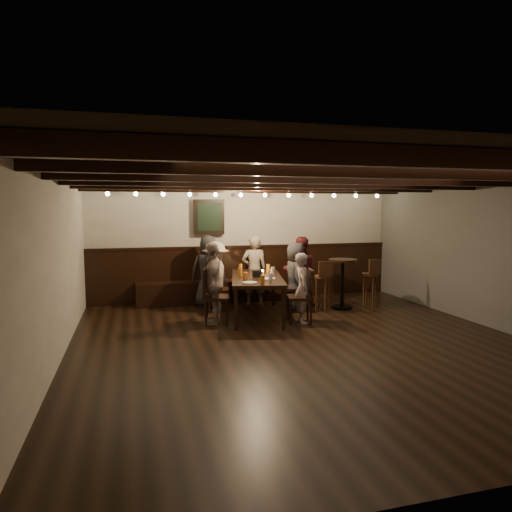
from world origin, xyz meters
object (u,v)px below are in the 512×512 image
object	(u,v)px
chair_left_far	(215,307)
person_bench_right	(300,271)
chair_left_near	(217,297)
person_right_far	(303,288)
person_right_near	(295,277)
high_top_table	(343,276)
chair_right_far	(301,306)
chair_right_near	(294,296)
bar_stool_right	(370,290)
dining_table	(257,280)
person_bench_centre	(254,270)
person_left_near	(215,277)
bar_stool_left	(323,293)
person_left_far	(213,283)
person_bench_left	(209,271)

from	to	relation	value
chair_left_far	person_bench_right	bearing A→B (deg)	129.81
chair_left_near	person_right_far	world-z (taller)	person_right_far
person_right_near	person_right_far	xyz separation A→B (m)	(-0.19, -0.88, -0.05)
high_top_table	chair_left_near	bearing A→B (deg)	171.13
chair_right_far	chair_right_near	bearing A→B (deg)	0.01
person_right_far	person_bench_right	bearing A→B (deg)	-6.34
chair_left_far	bar_stool_right	size ratio (longest dim) A/B	0.96
dining_table	chair_left_near	size ratio (longest dim) A/B	2.40
chair_right_far	person_right_near	distance (m)	0.97
chair_left_near	person_bench_centre	distance (m)	1.03
chair_right_far	person_left_near	world-z (taller)	person_left_near
chair_left_near	person_left_near	bearing A→B (deg)	-90.00
chair_right_near	person_bench_centre	bearing A→B (deg)	50.15
chair_right_near	person_left_near	size ratio (longest dim) A/B	0.68
chair_left_far	person_bench_centre	world-z (taller)	person_bench_centre
person_right_near	person_bench_right	bearing A→B (deg)	-18.43
high_top_table	bar_stool_left	xyz separation A→B (m)	(-0.50, -0.21, -0.27)
dining_table	person_left_far	world-z (taller)	person_left_far
person_bench_left	person_right_far	xyz separation A→B (m)	(1.32, -1.67, -0.11)
person_bench_left	person_left_far	world-z (taller)	person_bench_left
person_left_far	person_left_near	bearing A→B (deg)	-180.00
chair_left_near	person_right_near	distance (m)	1.52
chair_left_far	chair_right_near	distance (m)	1.70
person_bench_right	dining_table	bearing A→B (deg)	45.00
person_right_near	bar_stool_left	xyz separation A→B (m)	(0.44, -0.26, -0.28)
chair_left_far	chair_right_near	world-z (taller)	chair_left_far
dining_table	person_right_near	size ratio (longest dim) A/B	1.61
chair_left_near	high_top_table	bearing A→B (deg)	93.57
person_right_far	high_top_table	xyz separation A→B (m)	(1.14, 0.82, 0.04)
dining_table	person_bench_centre	world-z (taller)	person_bench_centre
chair_right_near	person_left_far	xyz separation A→B (m)	(-1.63, -0.56, 0.41)
person_bench_right	bar_stool_right	xyz separation A→B (m)	(1.20, -0.62, -0.33)
person_bench_centre	person_left_near	bearing A→B (deg)	38.66
dining_table	person_left_near	distance (m)	0.87
person_right_near	chair_right_near	bearing A→B (deg)	90.00
bar_stool_left	bar_stool_right	size ratio (longest dim) A/B	1.00
person_right_far	bar_stool_left	bearing A→B (deg)	-33.37
chair_left_far	chair_right_far	xyz separation A→B (m)	(1.40, -0.31, -0.01)
chair_right_near	chair_right_far	size ratio (longest dim) A/B	0.99
bar_stool_left	bar_stool_right	xyz separation A→B (m)	(1.00, 0.05, 0.00)
bar_stool_right	person_left_near	bearing A→B (deg)	161.46
bar_stool_right	person_bench_centre	bearing A→B (deg)	146.78
person_bench_centre	person_right_near	bearing A→B (deg)	141.34
high_top_table	bar_stool_left	size ratio (longest dim) A/B	0.99
person_bench_left	high_top_table	world-z (taller)	person_bench_left
person_bench_left	person_left_far	size ratio (longest dim) A/B	1.03
chair_right_far	bar_stool_right	size ratio (longest dim) A/B	0.93
chair_right_far	bar_stool_right	world-z (taller)	bar_stool_right
chair_right_near	person_right_near	bearing A→B (deg)	-90.00
chair_left_near	person_bench_right	size ratio (longest dim) A/B	0.63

